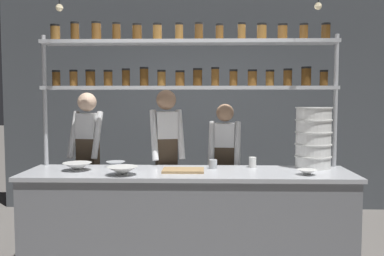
{
  "coord_description": "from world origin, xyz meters",
  "views": [
    {
      "loc": [
        0.15,
        -4.11,
        1.64
      ],
      "look_at": [
        0.04,
        0.2,
        1.33
      ],
      "focal_mm": 40.0,
      "sensor_mm": 36.0,
      "label": 1
    }
  ],
  "objects": [
    {
      "name": "back_wall",
      "position": [
        0.0,
        2.15,
        1.61
      ],
      "size": [
        5.58,
        0.12,
        3.21
      ],
      "primitive_type": "cube",
      "color": "#4C5156",
      "rests_on": "ground_plane"
    },
    {
      "name": "prep_counter",
      "position": [
        0.0,
        -0.0,
        0.46
      ],
      "size": [
        3.18,
        0.76,
        0.92
      ],
      "color": "gray",
      "rests_on": "ground_plane"
    },
    {
      "name": "spice_shelf_unit",
      "position": [
        -0.0,
        0.33,
        1.94
      ],
      "size": [
        3.07,
        0.28,
        2.41
      ],
      "color": "#B7BABF",
      "rests_on": "ground_plane"
    },
    {
      "name": "chef_left",
      "position": [
        -1.18,
        0.73,
        0.98
      ],
      "size": [
        0.4,
        0.32,
        1.69
      ],
      "rotation": [
        0.0,
        0.0,
        -0.17
      ],
      "color": "black",
      "rests_on": "ground_plane"
    },
    {
      "name": "chef_center",
      "position": [
        -0.25,
        0.55,
        1.0
      ],
      "size": [
        0.41,
        0.34,
        1.72
      ],
      "rotation": [
        0.0,
        0.0,
        0.27
      ],
      "color": "black",
      "rests_on": "ground_plane"
    },
    {
      "name": "chef_right",
      "position": [
        0.39,
        0.7,
        0.89
      ],
      "size": [
        0.38,
        0.3,
        1.56
      ],
      "rotation": [
        0.0,
        0.0,
        -0.11
      ],
      "color": "black",
      "rests_on": "ground_plane"
    },
    {
      "name": "container_stack",
      "position": [
        1.27,
        0.24,
        1.23
      ],
      "size": [
        0.37,
        0.37,
        0.62
      ],
      "color": "white",
      "rests_on": "prep_counter"
    },
    {
      "name": "cutting_board",
      "position": [
        -0.04,
        -0.02,
        0.93
      ],
      "size": [
        0.4,
        0.26,
        0.02
      ],
      "color": "#A88456",
      "rests_on": "prep_counter"
    },
    {
      "name": "prep_bowl_near_left",
      "position": [
        -0.76,
        0.25,
        0.95
      ],
      "size": [
        0.2,
        0.2,
        0.05
      ],
      "color": "#B2B7BC",
      "rests_on": "prep_counter"
    },
    {
      "name": "prep_bowl_center_front",
      "position": [
        -0.6,
        -0.22,
        0.96
      ],
      "size": [
        0.29,
        0.29,
        0.08
      ],
      "color": "silver",
      "rests_on": "prep_counter"
    },
    {
      "name": "prep_bowl_center_back",
      "position": [
        1.11,
        -0.16,
        0.94
      ],
      "size": [
        0.18,
        0.18,
        0.05
      ],
      "color": "silver",
      "rests_on": "prep_counter"
    },
    {
      "name": "prep_bowl_near_right",
      "position": [
        -1.09,
        0.01,
        0.96
      ],
      "size": [
        0.28,
        0.28,
        0.08
      ],
      "color": "silver",
      "rests_on": "prep_counter"
    },
    {
      "name": "serving_cup_front",
      "position": [
        0.66,
        0.24,
        0.97
      ],
      "size": [
        0.07,
        0.07,
        0.11
      ],
      "color": "silver",
      "rests_on": "prep_counter"
    },
    {
      "name": "serving_cup_by_board",
      "position": [
        0.25,
        0.17,
        0.97
      ],
      "size": [
        0.08,
        0.08,
        0.09
      ],
      "color": "#B2B7BC",
      "rests_on": "prep_counter"
    },
    {
      "name": "pendant_light_row",
      "position": [
        0.0,
        0.0,
        2.53
      ],
      "size": [
        2.52,
        0.07,
        0.71
      ],
      "color": "black"
    }
  ]
}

